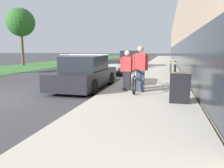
{
  "coord_description": "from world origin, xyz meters",
  "views": [
    {
      "loc": [
        6.12,
        -5.71,
        1.65
      ],
      "look_at": [
        1.74,
        11.75,
        -1.14
      ],
      "focal_mm": 35.0,
      "sensor_mm": 36.0,
      "label": 1
    }
  ],
  "objects_px": {
    "person_rider": "(140,69)",
    "cruiser_bike_nearest": "(175,70)",
    "parked_sedan_far": "(130,60)",
    "cruiser_bike_middle": "(170,68)",
    "street_tree_far": "(21,23)",
    "tandem_bicycle": "(138,81)",
    "sandwich_board_sign": "(180,88)",
    "bike_rack_hoop": "(171,70)",
    "person_bystander": "(127,70)",
    "parked_sedan_curbside": "(85,74)",
    "vintage_roadster_curbside": "(115,68)"
  },
  "relations": [
    {
      "from": "tandem_bicycle",
      "to": "cruiser_bike_nearest",
      "type": "bearing_deg",
      "value": 70.48
    },
    {
      "from": "bike_rack_hoop",
      "to": "cruiser_bike_middle",
      "type": "height_order",
      "value": "cruiser_bike_middle"
    },
    {
      "from": "person_rider",
      "to": "parked_sedan_curbside",
      "type": "distance_m",
      "value": 2.68
    },
    {
      "from": "person_rider",
      "to": "person_bystander",
      "type": "distance_m",
      "value": 0.56
    },
    {
      "from": "person_bystander",
      "to": "vintage_roadster_curbside",
      "type": "distance_m",
      "value": 6.88
    },
    {
      "from": "person_rider",
      "to": "cruiser_bike_nearest",
      "type": "distance_m",
      "value": 4.85
    },
    {
      "from": "tandem_bicycle",
      "to": "person_rider",
      "type": "distance_m",
      "value": 0.59
    },
    {
      "from": "street_tree_far",
      "to": "cruiser_bike_middle",
      "type": "bearing_deg",
      "value": -20.8
    },
    {
      "from": "parked_sedan_far",
      "to": "parked_sedan_curbside",
      "type": "bearing_deg",
      "value": -89.98
    },
    {
      "from": "person_bystander",
      "to": "cruiser_bike_middle",
      "type": "bearing_deg",
      "value": 75.52
    },
    {
      "from": "vintage_roadster_curbside",
      "to": "bike_rack_hoop",
      "type": "bearing_deg",
      "value": -39.14
    },
    {
      "from": "person_bystander",
      "to": "parked_sedan_far",
      "type": "bearing_deg",
      "value": 98.89
    },
    {
      "from": "parked_sedan_far",
      "to": "street_tree_far",
      "type": "bearing_deg",
      "value": -178.8
    },
    {
      "from": "person_rider",
      "to": "bike_rack_hoop",
      "type": "bearing_deg",
      "value": 72.28
    },
    {
      "from": "sandwich_board_sign",
      "to": "parked_sedan_far",
      "type": "distance_m",
      "value": 14.92
    },
    {
      "from": "person_rider",
      "to": "parked_sedan_curbside",
      "type": "xyz_separation_m",
      "value": [
        -2.51,
        0.89,
        -0.33
      ]
    },
    {
      "from": "tandem_bicycle",
      "to": "bike_rack_hoop",
      "type": "distance_m",
      "value": 3.59
    },
    {
      "from": "parked_sedan_curbside",
      "to": "vintage_roadster_curbside",
      "type": "xyz_separation_m",
      "value": [
        -0.07,
        5.84,
        -0.23
      ]
    },
    {
      "from": "bike_rack_hoop",
      "to": "sandwich_board_sign",
      "type": "height_order",
      "value": "sandwich_board_sign"
    },
    {
      "from": "cruiser_bike_nearest",
      "to": "cruiser_bike_middle",
      "type": "distance_m",
      "value": 2.2
    },
    {
      "from": "sandwich_board_sign",
      "to": "street_tree_far",
      "type": "relative_size",
      "value": 0.15
    },
    {
      "from": "cruiser_bike_middle",
      "to": "street_tree_far",
      "type": "relative_size",
      "value": 0.28
    },
    {
      "from": "cruiser_bike_middle",
      "to": "sandwich_board_sign",
      "type": "height_order",
      "value": "sandwich_board_sign"
    },
    {
      "from": "person_bystander",
      "to": "cruiser_bike_middle",
      "type": "distance_m",
      "value": 6.86
    },
    {
      "from": "vintage_roadster_curbside",
      "to": "parked_sedan_far",
      "type": "distance_m",
      "value": 6.18
    },
    {
      "from": "cruiser_bike_nearest",
      "to": "sandwich_board_sign",
      "type": "distance_m",
      "value": 6.15
    },
    {
      "from": "cruiser_bike_middle",
      "to": "vintage_roadster_curbside",
      "type": "height_order",
      "value": "cruiser_bike_middle"
    },
    {
      "from": "tandem_bicycle",
      "to": "person_bystander",
      "type": "bearing_deg",
      "value": -159.05
    },
    {
      "from": "sandwich_board_sign",
      "to": "vintage_roadster_curbside",
      "type": "height_order",
      "value": "sandwich_board_sign"
    },
    {
      "from": "tandem_bicycle",
      "to": "street_tree_far",
      "type": "xyz_separation_m",
      "value": [
        -14.07,
        12.32,
        4.05
      ]
    },
    {
      "from": "parked_sedan_curbside",
      "to": "street_tree_far",
      "type": "xyz_separation_m",
      "value": [
        -11.69,
        11.77,
        3.9
      ]
    },
    {
      "from": "cruiser_bike_middle",
      "to": "parked_sedan_curbside",
      "type": "relative_size",
      "value": 0.39
    },
    {
      "from": "tandem_bicycle",
      "to": "parked_sedan_curbside",
      "type": "relative_size",
      "value": 0.59
    },
    {
      "from": "cruiser_bike_nearest",
      "to": "vintage_roadster_curbside",
      "type": "xyz_separation_m",
      "value": [
        -3.98,
        2.1,
        -0.12
      ]
    },
    {
      "from": "bike_rack_hoop",
      "to": "vintage_roadster_curbside",
      "type": "xyz_separation_m",
      "value": [
        -3.75,
        3.05,
        -0.23
      ]
    },
    {
      "from": "cruiser_bike_nearest",
      "to": "parked_sedan_curbside",
      "type": "bearing_deg",
      "value": -136.25
    },
    {
      "from": "tandem_bicycle",
      "to": "street_tree_far",
      "type": "bearing_deg",
      "value": 138.78
    },
    {
      "from": "person_rider",
      "to": "tandem_bicycle",
      "type": "bearing_deg",
      "value": 110.8
    },
    {
      "from": "person_bystander",
      "to": "parked_sedan_curbside",
      "type": "distance_m",
      "value": 2.12
    },
    {
      "from": "sandwich_board_sign",
      "to": "street_tree_far",
      "type": "xyz_separation_m",
      "value": [
        -15.52,
        14.18,
        3.97
      ]
    },
    {
      "from": "person_rider",
      "to": "person_bystander",
      "type": "relative_size",
      "value": 1.1
    },
    {
      "from": "parked_sedan_far",
      "to": "cruiser_bike_middle",
      "type": "bearing_deg",
      "value": -58.7
    },
    {
      "from": "person_bystander",
      "to": "street_tree_far",
      "type": "height_order",
      "value": "street_tree_far"
    },
    {
      "from": "cruiser_bike_middle",
      "to": "parked_sedan_curbside",
      "type": "distance_m",
      "value": 6.98
    },
    {
      "from": "person_rider",
      "to": "street_tree_far",
      "type": "bearing_deg",
      "value": 138.28
    },
    {
      "from": "cruiser_bike_nearest",
      "to": "parked_sedan_far",
      "type": "bearing_deg",
      "value": 115.29
    },
    {
      "from": "person_rider",
      "to": "parked_sedan_far",
      "type": "relative_size",
      "value": 0.36
    },
    {
      "from": "tandem_bicycle",
      "to": "bike_rack_hoop",
      "type": "height_order",
      "value": "tandem_bicycle"
    },
    {
      "from": "vintage_roadster_curbside",
      "to": "street_tree_far",
      "type": "height_order",
      "value": "street_tree_far"
    },
    {
      "from": "person_bystander",
      "to": "parked_sedan_far",
      "type": "distance_m",
      "value": 12.88
    }
  ]
}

